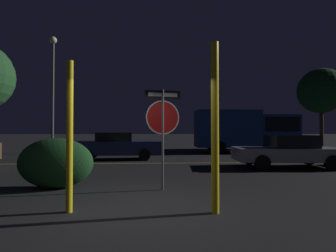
% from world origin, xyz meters
% --- Properties ---
extents(ground_plane, '(260.00, 260.00, 0.00)m').
position_xyz_m(ground_plane, '(0.00, 0.00, 0.00)').
color(ground_plane, black).
extents(road_center_stripe, '(43.52, 0.12, 0.01)m').
position_xyz_m(road_center_stripe, '(0.00, 7.24, 0.00)').
color(road_center_stripe, gold).
rests_on(road_center_stripe, ground_plane).
extents(stop_sign, '(0.92, 0.20, 2.60)m').
position_xyz_m(stop_sign, '(0.47, 1.62, 1.84)').
color(stop_sign, '#4C4C51').
rests_on(stop_sign, ground_plane).
extents(yellow_pole_left, '(0.12, 0.12, 2.85)m').
position_xyz_m(yellow_pole_left, '(-1.33, -0.15, 1.42)').
color(yellow_pole_left, yellow).
rests_on(yellow_pole_left, ground_plane).
extents(yellow_pole_right, '(0.14, 0.14, 3.18)m').
position_xyz_m(yellow_pole_right, '(1.39, -0.33, 1.59)').
color(yellow_pole_right, yellow).
rests_on(yellow_pole_right, ground_plane).
extents(hedge_bush_2, '(1.96, 0.98, 1.34)m').
position_xyz_m(hedge_bush_2, '(-2.36, 1.94, 0.67)').
color(hedge_bush_2, '#19421E').
rests_on(hedge_bush_2, ground_plane).
extents(passing_car_2, '(4.80, 2.04, 1.44)m').
position_xyz_m(passing_car_2, '(-1.77, 9.04, 0.73)').
color(passing_car_2, navy).
rests_on(passing_car_2, ground_plane).
extents(passing_car_3, '(4.50, 2.24, 1.35)m').
position_xyz_m(passing_car_3, '(5.81, 5.52, 0.68)').
color(passing_car_3, '#9E9EA3').
rests_on(passing_car_3, ground_plane).
extents(delivery_truck, '(7.13, 2.36, 2.98)m').
position_xyz_m(delivery_truck, '(6.86, 13.22, 1.66)').
color(delivery_truck, navy).
rests_on(delivery_truck, ground_plane).
extents(street_lamp, '(0.48, 0.48, 8.02)m').
position_xyz_m(street_lamp, '(-6.74, 13.11, 5.22)').
color(street_lamp, '#4C4C51').
rests_on(street_lamp, ground_plane).
extents(tree_1, '(3.94, 3.94, 7.03)m').
position_xyz_m(tree_1, '(14.84, 17.06, 5.04)').
color(tree_1, '#422D1E').
rests_on(tree_1, ground_plane).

